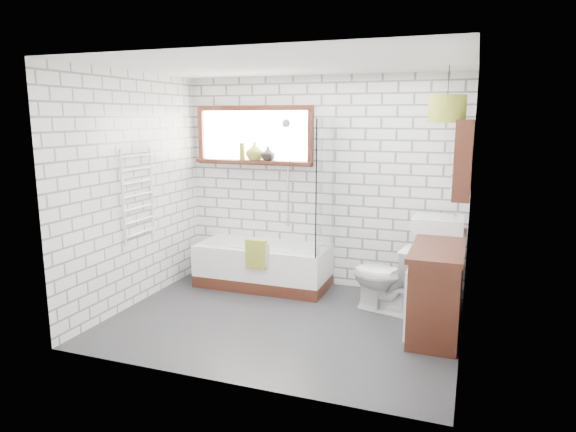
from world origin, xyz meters
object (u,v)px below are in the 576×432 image
(basin, at_px, (438,224))
(toilet, at_px, (386,277))
(pendant, at_px, (447,109))
(vanity, at_px, (438,284))
(bathtub, at_px, (263,265))

(basin, relative_size, toilet, 0.69)
(basin, xyz_separation_m, pendant, (0.04, -0.34, 1.18))
(toilet, bearing_deg, pendant, 101.55)
(pendant, bearing_deg, toilet, 175.81)
(vanity, xyz_separation_m, pendant, (-0.02, 0.16, 1.68))
(bathtub, xyz_separation_m, toilet, (1.54, -0.32, 0.12))
(bathtub, distance_m, toilet, 1.57)
(bathtub, height_order, toilet, toilet)
(bathtub, height_order, vanity, vanity)
(toilet, height_order, pendant, pendant)
(toilet, relative_size, pendant, 2.14)
(bathtub, distance_m, basin, 2.12)
(toilet, bearing_deg, basin, 138.47)
(basin, distance_m, toilet, 0.78)
(bathtub, xyz_separation_m, basin, (2.01, -0.01, 0.66))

